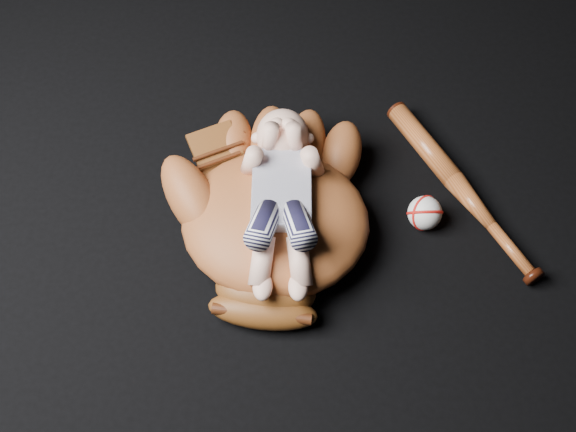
{
  "coord_description": "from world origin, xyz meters",
  "views": [
    {
      "loc": [
        0.01,
        -0.79,
        1.27
      ],
      "look_at": [
        -0.0,
        -0.02,
        0.09
      ],
      "focal_mm": 45.0,
      "sensor_mm": 36.0,
      "label": 1
    }
  ],
  "objects_px": {
    "newborn_baby": "(281,202)",
    "baseball_bat": "(462,189)",
    "baseball": "(425,213)",
    "baseball_glove": "(275,216)"
  },
  "relations": [
    {
      "from": "baseball",
      "to": "newborn_baby",
      "type": "bearing_deg",
      "value": -170.55
    },
    {
      "from": "baseball_glove",
      "to": "baseball_bat",
      "type": "bearing_deg",
      "value": 22.28
    },
    {
      "from": "baseball_glove",
      "to": "baseball",
      "type": "distance_m",
      "value": 0.31
    },
    {
      "from": "baseball_glove",
      "to": "baseball_bat",
      "type": "xyz_separation_m",
      "value": [
        0.39,
        0.11,
        -0.06
      ]
    },
    {
      "from": "baseball_bat",
      "to": "baseball",
      "type": "bearing_deg",
      "value": -141.11
    },
    {
      "from": "newborn_baby",
      "to": "baseball_bat",
      "type": "bearing_deg",
      "value": 16.95
    },
    {
      "from": "newborn_baby",
      "to": "baseball_bat",
      "type": "xyz_separation_m",
      "value": [
        0.38,
        0.12,
        -0.12
      ]
    },
    {
      "from": "newborn_baby",
      "to": "baseball",
      "type": "distance_m",
      "value": 0.31
    },
    {
      "from": "baseball_glove",
      "to": "newborn_baby",
      "type": "xyz_separation_m",
      "value": [
        0.01,
        -0.01,
        0.06
      ]
    },
    {
      "from": "baseball_glove",
      "to": "baseball",
      "type": "xyz_separation_m",
      "value": [
        0.31,
        0.04,
        -0.05
      ]
    }
  ]
}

